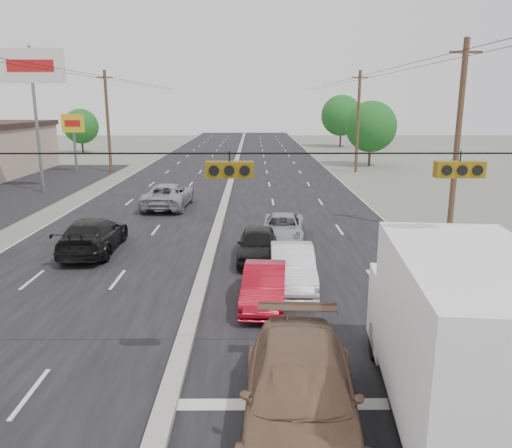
% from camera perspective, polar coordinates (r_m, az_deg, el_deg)
% --- Properties ---
extents(ground, '(200.00, 200.00, 0.00)m').
position_cam_1_polar(ground, '(12.94, -9.72, -18.55)').
color(ground, '#606356').
rests_on(ground, ground).
extents(road_surface, '(20.00, 160.00, 0.02)m').
position_cam_1_polar(road_surface, '(41.41, -3.11, 4.10)').
color(road_surface, black).
rests_on(road_surface, ground).
extents(center_median, '(0.50, 160.00, 0.20)m').
position_cam_1_polar(center_median, '(41.39, -3.11, 4.24)').
color(center_median, gray).
rests_on(center_median, ground).
extents(utility_pole_left_c, '(1.60, 0.30, 10.00)m').
position_cam_1_polar(utility_pole_left_c, '(52.85, -16.58, 11.20)').
color(utility_pole_left_c, '#422D1E').
rests_on(utility_pole_left_c, ground).
extents(utility_pole_right_b, '(1.60, 0.30, 10.00)m').
position_cam_1_polar(utility_pole_right_b, '(27.90, 22.06, 9.08)').
color(utility_pole_right_b, '#422D1E').
rests_on(utility_pole_right_b, ground).
extents(utility_pole_right_c, '(1.60, 0.30, 10.00)m').
position_cam_1_polar(utility_pole_right_c, '(51.89, 11.58, 11.45)').
color(utility_pole_right_c, '#422D1E').
rests_on(utility_pole_right_c, ground).
extents(traffic_signals, '(25.00, 0.30, 0.54)m').
position_cam_1_polar(traffic_signals, '(10.89, -3.56, 6.45)').
color(traffic_signals, black).
rests_on(traffic_signals, ground).
extents(pole_sign_billboard, '(5.00, 0.25, 11.00)m').
position_cam_1_polar(pole_sign_billboard, '(42.21, -24.25, 15.23)').
color(pole_sign_billboard, slate).
rests_on(pole_sign_billboard, ground).
extents(pole_sign_far, '(2.20, 0.25, 6.00)m').
position_cam_1_polar(pole_sign_far, '(53.95, -20.16, 10.23)').
color(pole_sign_far, slate).
rests_on(pole_sign_far, ground).
extents(tree_left_far, '(4.80, 4.80, 6.12)m').
position_cam_1_polar(tree_left_far, '(74.82, -19.37, 10.49)').
color(tree_left_far, '#382619').
rests_on(tree_left_far, ground).
extents(tree_right_mid, '(5.60, 5.60, 7.14)m').
position_cam_1_polar(tree_right_mid, '(57.34, 13.01, 10.79)').
color(tree_right_mid, '#382619').
rests_on(tree_right_mid, ground).
extents(tree_right_far, '(6.40, 6.40, 8.16)m').
position_cam_1_polar(tree_right_far, '(82.01, 9.72, 12.13)').
color(tree_right_far, '#382619').
rests_on(tree_right_far, ground).
extents(box_truck, '(3.53, 8.13, 4.01)m').
position_cam_1_polar(box_truck, '(11.56, 21.98, -11.92)').
color(box_truck, black).
rests_on(box_truck, ground).
extents(tan_sedan, '(2.84, 6.19, 1.76)m').
position_cam_1_polar(tan_sedan, '(11.15, 5.09, -18.82)').
color(tan_sedan, brown).
rests_on(tan_sedan, ground).
extents(red_sedan, '(1.75, 4.23, 1.36)m').
position_cam_1_polar(red_sedan, '(17.41, 0.96, -7.11)').
color(red_sedan, maroon).
rests_on(red_sedan, ground).
extents(queue_car_a, '(1.89, 4.40, 1.48)m').
position_cam_1_polar(queue_car_a, '(22.15, 0.21, -2.37)').
color(queue_car_a, black).
rests_on(queue_car_a, ground).
extents(queue_car_b, '(1.70, 4.67, 1.53)m').
position_cam_1_polar(queue_car_b, '(19.14, 4.17, -4.93)').
color(queue_car_b, silver).
rests_on(queue_car_b, ground).
extents(queue_car_c, '(2.64, 4.89, 1.30)m').
position_cam_1_polar(queue_car_c, '(25.43, 3.05, -0.49)').
color(queue_car_c, '#969A9D').
rests_on(queue_car_c, ground).
extents(queue_car_d, '(2.14, 5.20, 1.51)m').
position_cam_1_polar(queue_car_d, '(18.75, 21.83, -6.35)').
color(queue_car_d, '#101753').
rests_on(queue_car_d, ground).
extents(oncoming_near, '(2.44, 5.67, 1.63)m').
position_cam_1_polar(oncoming_near, '(24.61, -18.11, -1.25)').
color(oncoming_near, black).
rests_on(oncoming_near, ground).
extents(oncoming_far, '(3.04, 6.04, 1.64)m').
position_cam_1_polar(oncoming_far, '(34.00, -9.97, 3.22)').
color(oncoming_far, gray).
rests_on(oncoming_far, ground).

